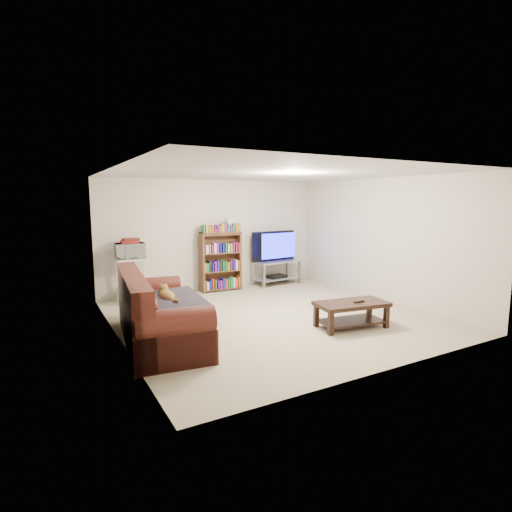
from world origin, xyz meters
TOP-DOWN VIEW (x-y plane):
  - floor at (0.00, 0.00)m, footprint 5.00×5.00m
  - ceiling at (0.00, 0.00)m, footprint 5.00×5.00m
  - wall_back at (0.00, 2.50)m, footprint 5.00×0.00m
  - wall_front at (0.00, -2.50)m, footprint 5.00×0.00m
  - wall_left at (-2.50, 0.00)m, footprint 0.00×5.00m
  - wall_right at (2.50, 0.00)m, footprint 0.00×5.00m
  - sofa at (-2.07, -0.21)m, footprint 1.24×2.37m
  - blanket at (-1.90, -0.39)m, footprint 0.92×1.17m
  - cat at (-1.87, -0.18)m, footprint 0.32×0.64m
  - coffee_table at (0.76, -1.09)m, footprint 1.18×0.72m
  - remote at (0.86, -1.16)m, footprint 0.18×0.05m
  - tv_stand at (1.45, 2.20)m, footprint 1.16×0.61m
  - television at (1.45, 2.20)m, footprint 1.21×0.28m
  - dvd_player at (1.45, 2.20)m, footprint 0.47×0.36m
  - bookshelf at (0.05, 2.24)m, footprint 0.91×0.32m
  - shelf_clutter at (0.15, 2.25)m, footprint 0.66×0.21m
  - microwave_stand at (-1.88, 2.17)m, footprint 0.55×0.41m
  - microwave at (-1.88, 2.17)m, footprint 0.54×0.38m
  - game_boxes at (-1.88, 2.17)m, footprint 0.32×0.28m

SIDE VIEW (x-z plane):
  - floor at x=0.00m, z-range 0.00..0.00m
  - dvd_player at x=1.45m, z-range 0.16..0.22m
  - coffee_table at x=0.76m, z-range 0.08..0.48m
  - sofa at x=-2.07m, z-range -0.15..0.82m
  - tv_stand at x=1.45m, z-range 0.10..0.65m
  - remote at x=0.86m, z-range 0.40..0.43m
  - microwave_stand at x=-1.88m, z-range 0.12..0.98m
  - blanket at x=-1.90m, z-range 0.47..0.66m
  - cat at x=-1.87m, z-range 0.53..0.72m
  - bookshelf at x=0.05m, z-range 0.02..1.31m
  - television at x=1.45m, z-range 0.56..1.25m
  - microwave at x=-1.88m, z-range 0.86..1.15m
  - game_boxes at x=-1.88m, z-range 1.15..1.20m
  - wall_back at x=0.00m, z-range -1.30..3.70m
  - wall_front at x=0.00m, z-range -1.30..3.70m
  - wall_left at x=-2.50m, z-range -1.30..3.70m
  - wall_right at x=2.50m, z-range -1.30..3.70m
  - shelf_clutter at x=0.15m, z-range 1.25..1.53m
  - ceiling at x=0.00m, z-range 2.40..2.40m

